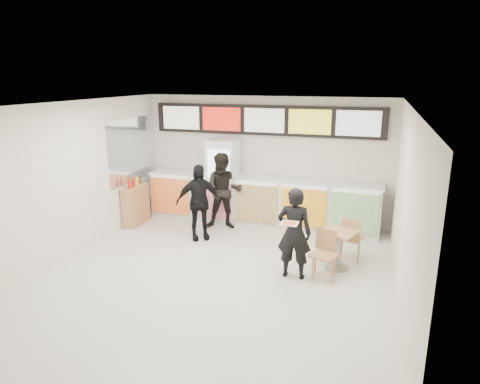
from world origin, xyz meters
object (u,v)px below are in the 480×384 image
at_px(customer_mid, 198,202).
at_px(cafe_table, 338,243).
at_px(service_counter, 260,201).
at_px(drinks_fridge, 223,180).
at_px(condiment_ledge, 136,205).
at_px(customer_left, 224,191).
at_px(customer_main, 294,233).

xyz_separation_m(customer_mid, cafe_table, (3.02, -0.61, -0.32)).
xyz_separation_m(service_counter, drinks_fridge, (-0.93, 0.02, 0.43)).
relative_size(drinks_fridge, cafe_table, 1.30).
bearing_deg(condiment_ledge, customer_left, 10.57).
bearing_deg(cafe_table, service_counter, 156.41).
relative_size(drinks_fridge, customer_main, 1.22).
bearing_deg(customer_main, customer_mid, -28.22).
bearing_deg(service_counter, customer_mid, -126.60).
distance_m(drinks_fridge, customer_main, 3.41).
bearing_deg(condiment_ledge, customer_mid, -12.98).
relative_size(service_counter, customer_mid, 3.35).
height_order(customer_main, condiment_ledge, customer_main).
bearing_deg(service_counter, customer_left, -143.15).
xyz_separation_m(cafe_table, condiment_ledge, (-4.84, 1.02, -0.03)).
relative_size(customer_main, customer_mid, 0.99).
distance_m(customer_main, customer_mid, 2.60).
distance_m(service_counter, customer_main, 2.87).
bearing_deg(customer_left, customer_main, -58.16).
distance_m(customer_mid, condiment_ledge, 1.90).
height_order(customer_left, customer_mid, customer_left).
bearing_deg(customer_left, drinks_fridge, 97.11).
bearing_deg(customer_mid, customer_main, -61.12).
distance_m(drinks_fridge, customer_mid, 1.38).
xyz_separation_m(drinks_fridge, customer_main, (2.24, -2.56, -0.18)).
bearing_deg(condiment_ledge, service_counter, 18.32).
distance_m(drinks_fridge, condiment_ledge, 2.17).
bearing_deg(customer_main, condiment_ledge, -22.27).
bearing_deg(drinks_fridge, customer_left, -69.29).
relative_size(drinks_fridge, customer_left, 1.13).
height_order(customer_left, cafe_table, customer_left).
relative_size(customer_left, cafe_table, 1.16).
relative_size(cafe_table, condiment_ledge, 1.38).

